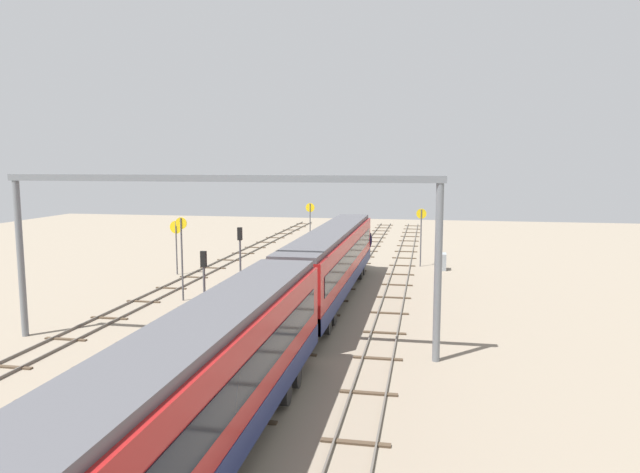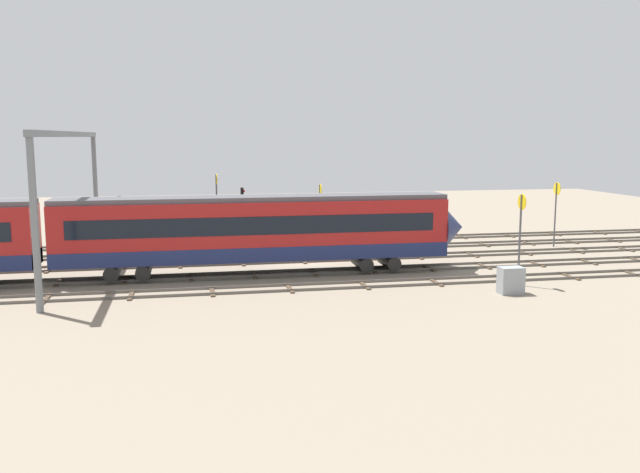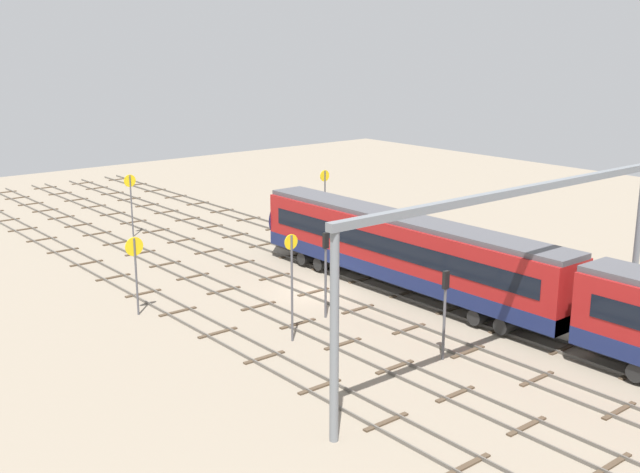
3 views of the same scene
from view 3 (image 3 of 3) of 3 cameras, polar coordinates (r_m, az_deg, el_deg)
The scene contains 15 objects.
ground_plane at distance 48.92m, azimuth -0.48°, elevation -4.13°, with size 111.82×111.82×0.00m, color gray.
track_near_foreground at distance 54.32m, azimuth 6.45°, elevation -2.27°, with size 95.82×2.40×0.16m.
track_with_train at distance 51.51m, azimuth 3.17°, elevation -3.12°, with size 95.82×2.40×0.16m.
track_middle at distance 48.90m, azimuth -0.48°, elevation -4.06°, with size 95.82×2.40×0.16m.
track_second_far at distance 46.52m, azimuth -4.53°, elevation -5.07°, with size 95.82×2.40×0.16m.
track_far_background at distance 44.42m, azimuth -9.01°, elevation -6.16°, with size 95.82×2.40×0.16m.
train at distance 41.25m, azimuth 17.88°, elevation -4.49°, with size 50.40×3.24×4.80m.
overhead_gantry at distance 37.04m, azimuth 14.28°, elevation 0.49°, with size 0.40×22.81×8.89m.
speed_sign_near_foreground at distance 40.17m, azimuth -2.09°, elevation -2.88°, with size 0.14×0.81×5.79m.
speed_sign_mid_trackside at distance 45.37m, azimuth -13.39°, elevation -1.85°, with size 0.14×1.10×4.62m.
speed_sign_far_trackside at distance 62.47m, azimuth 0.36°, elevation 3.19°, with size 0.14×0.92×5.33m.
speed_sign_distant_end at distance 63.80m, azimuth -13.70°, elevation 2.92°, with size 0.14×1.00×5.05m.
signal_light_trackside_approach at distance 38.47m, azimuth 9.14°, elevation -4.77°, with size 0.31×0.32×4.59m.
signal_light_trackside_departure at distance 43.67m, azimuth 0.41°, elevation -1.95°, with size 0.31×0.32×5.00m.
relay_cabinet at distance 63.17m, azimuth 2.47°, elevation 0.79°, with size 1.33×0.85×1.48m.
Camera 3 is at (-36.19, 29.10, 15.40)m, focal length 43.64 mm.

